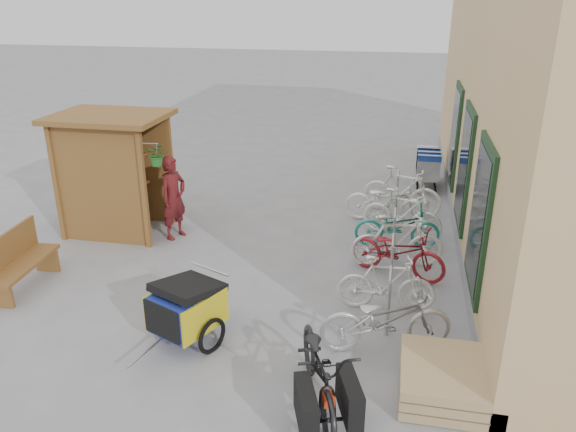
% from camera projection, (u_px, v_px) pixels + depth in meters
% --- Properties ---
extents(ground, '(80.00, 80.00, 0.00)m').
position_uv_depth(ground, '(237.00, 309.00, 8.70)').
color(ground, gray).
extents(kiosk, '(2.49, 1.65, 2.40)m').
position_uv_depth(kiosk, '(109.00, 157.00, 10.98)').
color(kiosk, brown).
rests_on(kiosk, ground).
extents(bike_rack, '(0.05, 5.35, 0.86)m').
position_uv_depth(bike_rack, '(394.00, 230.00, 10.26)').
color(bike_rack, '#A5A8AD').
rests_on(bike_rack, ground).
extents(pallet_stack, '(1.00, 1.20, 0.40)m').
position_uv_depth(pallet_stack, '(442.00, 380.00, 6.79)').
color(pallet_stack, tan).
rests_on(pallet_stack, ground).
extents(bench, '(0.57, 1.57, 0.98)m').
position_uv_depth(bench, '(18.00, 260.00, 9.14)').
color(bench, brown).
rests_on(bench, ground).
extents(shopping_carts, '(0.57, 1.57, 1.02)m').
position_uv_depth(shopping_carts, '(428.00, 163.00, 13.97)').
color(shopping_carts, silver).
rests_on(shopping_carts, ground).
extents(child_trailer, '(1.09, 1.64, 0.96)m').
position_uv_depth(child_trailer, '(187.00, 307.00, 7.73)').
color(child_trailer, navy).
rests_on(child_trailer, ground).
extents(cargo_bike, '(1.26, 2.03, 1.01)m').
position_uv_depth(cargo_bike, '(320.00, 372.00, 6.47)').
color(cargo_bike, black).
rests_on(cargo_bike, ground).
extents(person_kiosk, '(0.60, 0.71, 1.66)m').
position_uv_depth(person_kiosk, '(174.00, 198.00, 10.94)').
color(person_kiosk, maroon).
rests_on(person_kiosk, ground).
extents(bike_0, '(1.91, 1.10, 0.95)m').
position_uv_depth(bike_0, '(386.00, 319.00, 7.55)').
color(bike_0, '#AAAAAF').
rests_on(bike_0, ground).
extents(bike_1, '(1.52, 0.51, 0.90)m').
position_uv_depth(bike_1, '(386.00, 284.00, 8.51)').
color(bike_1, white).
rests_on(bike_1, ground).
extents(bike_2, '(1.81, 1.13, 0.90)m').
position_uv_depth(bike_2, '(397.00, 251.00, 9.57)').
color(bike_2, maroon).
rests_on(bike_2, ground).
extents(bike_3, '(1.70, 0.77, 0.99)m').
position_uv_depth(bike_3, '(397.00, 242.00, 9.84)').
color(bike_3, white).
rests_on(bike_3, ground).
extents(bike_4, '(1.65, 0.70, 0.84)m').
position_uv_depth(bike_4, '(397.00, 226.00, 10.66)').
color(bike_4, '#208376').
rests_on(bike_4, ground).
extents(bike_5, '(1.69, 0.94, 0.98)m').
position_uv_depth(bike_5, '(402.00, 214.00, 11.06)').
color(bike_5, white).
rests_on(bike_5, ground).
extents(bike_6, '(1.82, 0.82, 0.93)m').
position_uv_depth(bike_6, '(387.00, 202.00, 11.79)').
color(bike_6, white).
rests_on(bike_6, ground).
extents(bike_7, '(1.83, 0.99, 1.06)m').
position_uv_depth(bike_7, '(402.00, 191.00, 12.22)').
color(bike_7, white).
rests_on(bike_7, ground).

